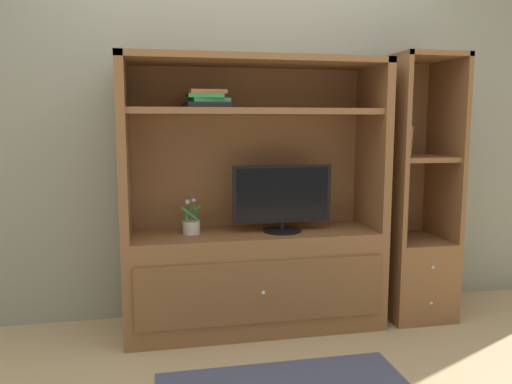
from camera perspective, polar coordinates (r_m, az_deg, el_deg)
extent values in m
plane|color=tan|center=(2.91, 1.44, -17.81)|extent=(8.00, 8.00, 0.00)
cube|color=gray|center=(3.36, -1.38, 10.21)|extent=(6.00, 0.10, 2.80)
cube|color=brown|center=(3.16, -0.18, -9.81)|extent=(1.56, 0.47, 0.60)
cube|color=brown|center=(2.94, 0.77, -11.22)|extent=(1.44, 0.02, 0.36)
sphere|color=silver|center=(2.92, 0.83, -11.31)|extent=(0.02, 0.02, 0.02)
cube|color=brown|center=(2.97, -14.70, 4.84)|extent=(0.05, 0.47, 1.03)
cube|color=brown|center=(3.25, 13.02, 5.13)|extent=(0.05, 0.47, 1.03)
cube|color=brown|center=(3.24, -0.97, 5.32)|extent=(1.56, 0.02, 1.03)
cube|color=brown|center=(3.04, -0.19, 14.58)|extent=(1.56, 0.47, 0.04)
cube|color=brown|center=(3.02, -0.19, 9.07)|extent=(1.46, 0.42, 0.04)
cylinder|color=black|center=(3.09, 2.96, -4.35)|extent=(0.23, 0.23, 0.01)
cylinder|color=black|center=(3.09, 2.97, -3.82)|extent=(0.03, 0.03, 0.05)
cube|color=black|center=(3.05, 2.99, -0.19)|extent=(0.61, 0.02, 0.35)
cube|color=black|center=(3.04, 3.06, -0.23)|extent=(0.56, 0.00, 0.31)
cylinder|color=beige|center=(3.04, -7.31, -4.00)|extent=(0.10, 0.10, 0.08)
cylinder|color=#3D6B33|center=(3.02, -7.35, -1.86)|extent=(0.01, 0.01, 0.15)
cube|color=#2D7A38|center=(3.02, -6.86, -2.38)|extent=(0.04, 0.11, 0.14)
cube|color=#2D7A38|center=(3.05, -7.28, -2.28)|extent=(0.12, 0.03, 0.09)
cube|color=#2D7A38|center=(3.03, -7.83, -2.37)|extent=(0.02, 0.09, 0.07)
cube|color=#2D7A38|center=(3.00, -7.45, -2.46)|extent=(0.10, 0.04, 0.08)
sphere|color=#DB9EC6|center=(3.03, -7.75, -1.12)|extent=(0.03, 0.03, 0.03)
sphere|color=#DB9EC6|center=(3.03, -7.46, -1.08)|extent=(0.02, 0.02, 0.02)
sphere|color=#DB9EC6|center=(3.01, -7.06, -0.93)|extent=(0.02, 0.02, 0.02)
cube|color=black|center=(2.98, -5.64, 9.68)|extent=(0.26, 0.34, 0.03)
cube|color=#338C4C|center=(2.97, -5.39, 10.21)|extent=(0.22, 0.29, 0.02)
cube|color=#338C4C|center=(2.97, -5.74, 10.67)|extent=(0.21, 0.30, 0.02)
cube|color=#A56638|center=(2.98, -5.69, 11.10)|extent=(0.21, 0.29, 0.02)
cube|color=brown|center=(3.54, 17.25, -9.05)|extent=(0.41, 0.46, 0.51)
sphere|color=silver|center=(3.31, 19.32, -8.02)|extent=(0.02, 0.02, 0.02)
sphere|color=silver|center=(3.37, 19.14, -11.78)|extent=(0.02, 0.02, 0.02)
cube|color=brown|center=(3.31, 14.90, 4.68)|extent=(0.03, 0.46, 1.17)
cube|color=brown|center=(3.49, 20.59, 4.60)|extent=(0.03, 0.46, 1.17)
cube|color=brown|center=(3.59, 16.08, 4.87)|extent=(0.41, 0.02, 1.17)
cube|color=brown|center=(3.40, 17.78, 3.66)|extent=(0.35, 0.42, 0.03)
cube|color=brown|center=(3.42, 18.23, 14.21)|extent=(0.41, 0.46, 0.03)
cube|color=black|center=(3.33, 15.77, 5.88)|extent=(0.02, 0.17, 0.23)
cube|color=#338C4C|center=(3.34, 16.14, 5.78)|extent=(0.02, 0.17, 0.22)
cube|color=#A56638|center=(3.35, 16.49, 5.51)|extent=(0.03, 0.14, 0.19)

